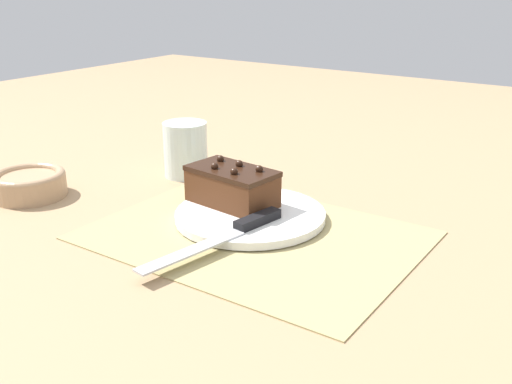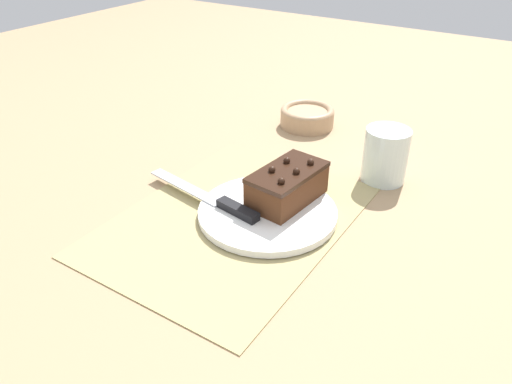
{
  "view_description": "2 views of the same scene",
  "coord_description": "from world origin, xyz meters",
  "views": [
    {
      "loc": [
        0.45,
        -0.66,
        0.36
      ],
      "look_at": [
        -0.05,
        0.07,
        0.04
      ],
      "focal_mm": 42.0,
      "sensor_mm": 36.0,
      "label": 1
    },
    {
      "loc": [
        0.56,
        0.4,
        0.47
      ],
      "look_at": [
        -0.03,
        0.02,
        0.05
      ],
      "focal_mm": 35.0,
      "sensor_mm": 36.0,
      "label": 2
    }
  ],
  "objects": [
    {
      "name": "serving_knife",
      "position": [
        -0.0,
        -0.03,
        0.02
      ],
      "size": [
        0.06,
        0.25,
        0.01
      ],
      "rotation": [
        0.0,
        0.0,
        2.97
      ],
      "color": "black",
      "rests_on": "cake_plate"
    },
    {
      "name": "drinking_glass",
      "position": [
        -0.26,
        0.16,
        0.05
      ],
      "size": [
        0.08,
        0.08,
        0.1
      ],
      "color": "silver",
      "rests_on": "ground_plane"
    },
    {
      "name": "ground_plane",
      "position": [
        0.0,
        0.0,
        0.0
      ],
      "size": [
        3.0,
        3.0,
        0.0
      ],
      "primitive_type": "plane",
      "color": "#9E7F5B"
    },
    {
      "name": "small_bowl",
      "position": [
        -0.41,
        -0.08,
        0.02
      ],
      "size": [
        0.12,
        0.12,
        0.04
      ],
      "color": "tan",
      "rests_on": "ground_plane"
    },
    {
      "name": "cake_plate",
      "position": [
        -0.04,
        0.04,
        0.01
      ],
      "size": [
        0.23,
        0.23,
        0.01
      ],
      "color": "white",
      "rests_on": "placemat_woven"
    },
    {
      "name": "chocolate_cake",
      "position": [
        -0.08,
        0.06,
        0.05
      ],
      "size": [
        0.15,
        0.09,
        0.07
      ],
      "rotation": [
        0.0,
        0.0,
        -0.11
      ],
      "color": "#512D19",
      "rests_on": "cake_plate"
    },
    {
      "name": "placemat_woven",
      "position": [
        0.0,
        0.0,
        0.0
      ],
      "size": [
        0.46,
        0.34,
        0.0
      ],
      "primitive_type": "cube",
      "color": "tan",
      "rests_on": "ground_plane"
    }
  ]
}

